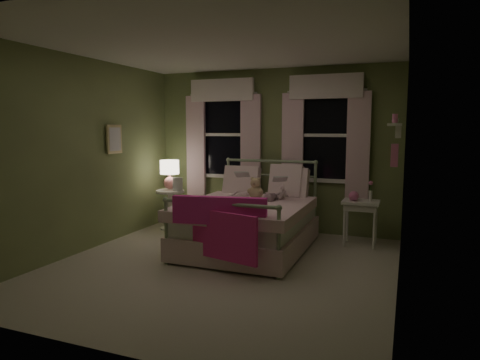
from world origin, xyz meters
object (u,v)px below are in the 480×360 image
at_px(child_left, 241,177).
at_px(teddy_bear, 256,190).
at_px(bed, 249,222).
at_px(table_lamp, 170,172).
at_px(nightstand_left, 170,204).
at_px(nightstand_right, 361,208).
at_px(child_right, 278,178).

bearing_deg(child_left, teddy_bear, 165.54).
relative_size(bed, child_left, 2.75).
distance_m(bed, table_lamp, 1.83).
bearing_deg(child_left, table_lamp, 6.69).
bearing_deg(nightstand_left, table_lamp, 0.00).
bearing_deg(nightstand_right, child_left, -170.12).
relative_size(nightstand_left, table_lamp, 1.37).
bearing_deg(table_lamp, nightstand_left, 180.00).
relative_size(teddy_bear, table_lamp, 0.68).
relative_size(child_right, teddy_bear, 2.35).
bearing_deg(table_lamp, nightstand_right, 1.87).
relative_size(table_lamp, nightstand_right, 0.74).
bearing_deg(bed, nightstand_left, 158.77).
bearing_deg(nightstand_left, child_right, -5.90).
bearing_deg(nightstand_right, table_lamp, -178.13).
distance_m(bed, nightstand_left, 1.73).
xyz_separation_m(bed, teddy_bear, (-0.01, 0.27, 0.42)).
xyz_separation_m(child_left, nightstand_right, (1.69, 0.29, -0.39)).
distance_m(bed, nightstand_right, 1.59).
distance_m(bed, child_left, 0.77).
xyz_separation_m(teddy_bear, nightstand_right, (1.41, 0.45, -0.24)).
xyz_separation_m(bed, nightstand_right, (1.40, 0.73, 0.17)).
height_order(bed, nightstand_left, bed).
height_order(child_left, nightstand_left, child_left).
bearing_deg(teddy_bear, child_left, 150.50).
relative_size(child_right, nightstand_left, 1.17).
distance_m(child_right, teddy_bear, 0.36).
bearing_deg(child_right, nightstand_left, 3.23).
bearing_deg(nightstand_right, teddy_bear, -162.18).
distance_m(bed, teddy_bear, 0.50).
relative_size(child_left, nightstand_right, 1.16).
distance_m(child_left, nightstand_left, 1.44).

